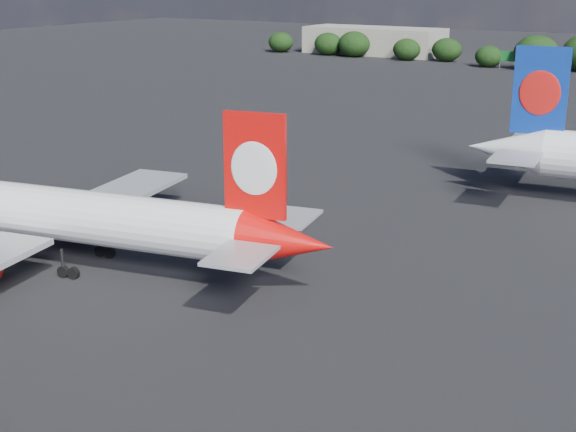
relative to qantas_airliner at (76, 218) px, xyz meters
The scene contains 4 objects.
ground 48.59m from the qantas_airliner, 83.71° to the left, with size 500.00×500.00×0.00m, color black.
qantas_airliner is the anchor object (origin of this frame).
terminal_building 189.74m from the qantas_airliner, 108.34° to the left, with size 42.00×16.00×8.00m.
highway_sign 164.60m from the qantas_airliner, 94.42° to the left, with size 6.00×0.30×4.50m.
Camera 1 is at (44.71, -34.10, 24.70)m, focal length 50.00 mm.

